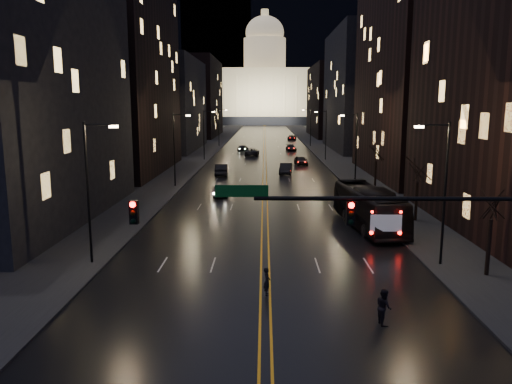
{
  "coord_description": "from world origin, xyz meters",
  "views": [
    {
      "loc": [
        -0.07,
        -20.21,
        10.02
      ],
      "look_at": [
        -0.62,
        12.56,
        4.25
      ],
      "focal_mm": 35.0,
      "sensor_mm": 36.0,
      "label": 1
    }
  ],
  "objects_px": {
    "bus": "(368,207)",
    "pedestrian_b": "(384,307)",
    "traffic_signal": "(408,225)",
    "receding_car_a": "(286,169)",
    "pedestrian_a": "(267,281)",
    "oncoming_car_a": "(221,190)",
    "oncoming_car_b": "(221,169)"
  },
  "relations": [
    {
      "from": "oncoming_car_a",
      "to": "oncoming_car_b",
      "type": "xyz_separation_m",
      "value": [
        -1.38,
        16.79,
        0.14
      ]
    },
    {
      "from": "oncoming_car_a",
      "to": "pedestrian_a",
      "type": "bearing_deg",
      "value": 98.32
    },
    {
      "from": "traffic_signal",
      "to": "receding_car_a",
      "type": "xyz_separation_m",
      "value": [
        -2.84,
        52.03,
        -4.31
      ]
    },
    {
      "from": "pedestrian_a",
      "to": "bus",
      "type": "bearing_deg",
      "value": -29.93
    },
    {
      "from": "oncoming_car_a",
      "to": "receding_car_a",
      "type": "relative_size",
      "value": 0.85
    },
    {
      "from": "oncoming_car_a",
      "to": "pedestrian_a",
      "type": "distance_m",
      "value": 29.16
    },
    {
      "from": "bus",
      "to": "pedestrian_a",
      "type": "relative_size",
      "value": 7.93
    },
    {
      "from": "oncoming_car_a",
      "to": "bus",
      "type": "bearing_deg",
      "value": 132.8
    },
    {
      "from": "oncoming_car_a",
      "to": "pedestrian_b",
      "type": "relative_size",
      "value": 2.37
    },
    {
      "from": "traffic_signal",
      "to": "pedestrian_b",
      "type": "xyz_separation_m",
      "value": [
        -0.46,
        1.53,
        -4.25
      ]
    },
    {
      "from": "pedestrian_a",
      "to": "pedestrian_b",
      "type": "xyz_separation_m",
      "value": [
        5.36,
        -3.47,
        0.09
      ]
    },
    {
      "from": "bus",
      "to": "oncoming_car_a",
      "type": "bearing_deg",
      "value": 128.02
    },
    {
      "from": "bus",
      "to": "pedestrian_b",
      "type": "relative_size",
      "value": 7.07
    },
    {
      "from": "pedestrian_b",
      "to": "pedestrian_a",
      "type": "bearing_deg",
      "value": 48.52
    },
    {
      "from": "receding_car_a",
      "to": "pedestrian_b",
      "type": "bearing_deg",
      "value": -81.39
    },
    {
      "from": "bus",
      "to": "traffic_signal",
      "type": "bearing_deg",
      "value": -103.53
    },
    {
      "from": "bus",
      "to": "oncoming_car_a",
      "type": "xyz_separation_m",
      "value": [
        -13.33,
        13.72,
        -0.99
      ]
    },
    {
      "from": "oncoming_car_a",
      "to": "pedestrian_b",
      "type": "height_order",
      "value": "pedestrian_b"
    },
    {
      "from": "receding_car_a",
      "to": "pedestrian_b",
      "type": "height_order",
      "value": "pedestrian_b"
    },
    {
      "from": "oncoming_car_b",
      "to": "pedestrian_a",
      "type": "distance_m",
      "value": 45.96
    },
    {
      "from": "traffic_signal",
      "to": "receding_car_a",
      "type": "height_order",
      "value": "traffic_signal"
    },
    {
      "from": "oncoming_car_b",
      "to": "pedestrian_a",
      "type": "bearing_deg",
      "value": 94.33
    },
    {
      "from": "bus",
      "to": "pedestrian_a",
      "type": "xyz_separation_m",
      "value": [
        -8.41,
        -15.03,
        -0.92
      ]
    },
    {
      "from": "traffic_signal",
      "to": "oncoming_car_a",
      "type": "height_order",
      "value": "traffic_signal"
    },
    {
      "from": "bus",
      "to": "pedestrian_b",
      "type": "height_order",
      "value": "bus"
    },
    {
      "from": "bus",
      "to": "receding_car_a",
      "type": "relative_size",
      "value": 2.52
    },
    {
      "from": "pedestrian_b",
      "to": "receding_car_a",
      "type": "bearing_deg",
      "value": -5.84
    },
    {
      "from": "bus",
      "to": "oncoming_car_a",
      "type": "distance_m",
      "value": 19.15
    },
    {
      "from": "bus",
      "to": "receding_car_a",
      "type": "bearing_deg",
      "value": 93.48
    },
    {
      "from": "receding_car_a",
      "to": "pedestrian_a",
      "type": "distance_m",
      "value": 47.12
    },
    {
      "from": "oncoming_car_b",
      "to": "pedestrian_b",
      "type": "height_order",
      "value": "pedestrian_b"
    },
    {
      "from": "receding_car_a",
      "to": "pedestrian_a",
      "type": "relative_size",
      "value": 3.15
    }
  ]
}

